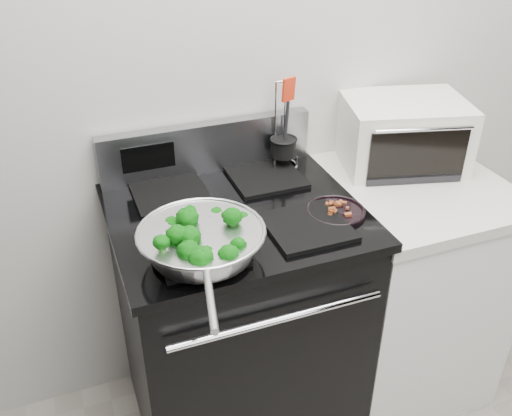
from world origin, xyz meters
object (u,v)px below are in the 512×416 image
gas_range (238,320)px  bacon_plate (336,209)px  skillet (202,241)px  toaster_oven (403,133)px  utensil_holder (283,151)px

gas_range → bacon_plate: size_ratio=6.08×
gas_range → skillet: 0.58m
bacon_plate → gas_range: bearing=156.5°
gas_range → skillet: (-0.17, -0.20, 0.52)m
skillet → toaster_oven: (0.88, 0.35, 0.04)m
gas_range → toaster_oven: (0.71, 0.15, 0.56)m
skillet → utensil_holder: (0.43, 0.43, 0.01)m
skillet → utensil_holder: 0.61m
gas_range → toaster_oven: bearing=12.0°
gas_range → toaster_oven: toaster_oven is taller
gas_range → utensil_holder: 0.63m
skillet → toaster_oven: 0.94m
toaster_oven → skillet: bearing=-143.5°
gas_range → utensil_holder: utensil_holder is taller
bacon_plate → toaster_oven: 0.51m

